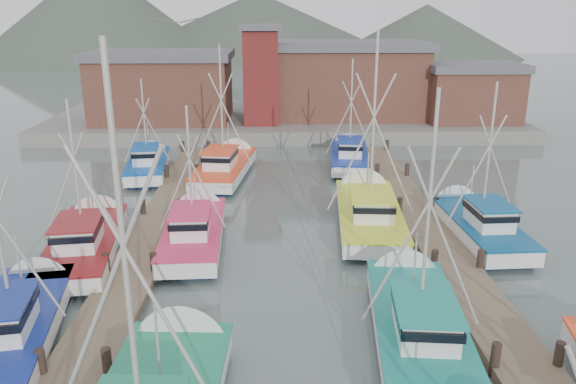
{
  "coord_description": "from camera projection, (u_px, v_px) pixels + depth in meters",
  "views": [
    {
      "loc": [
        -0.81,
        -16.8,
        11.01
      ],
      "look_at": [
        -0.2,
        8.88,
        2.6
      ],
      "focal_mm": 35.0,
      "sensor_mm": 36.0,
      "label": 1
    }
  ],
  "objects": [
    {
      "name": "ground",
      "position": [
        300.0,
        343.0,
        19.41
      ],
      "size": [
        260.0,
        260.0,
        0.0
      ],
      "primitive_type": "plane",
      "color": "#495754",
      "rests_on": "ground"
    },
    {
      "name": "dock_left",
      "position": [
        125.0,
        285.0,
        23.03
      ],
      "size": [
        2.3,
        46.0,
        1.5
      ],
      "color": "brown",
      "rests_on": "ground"
    },
    {
      "name": "dock_right",
      "position": [
        463.0,
        281.0,
        23.34
      ],
      "size": [
        2.3,
        46.0,
        1.5
      ],
      "color": "brown",
      "rests_on": "ground"
    },
    {
      "name": "quay",
      "position": [
        283.0,
        121.0,
        54.37
      ],
      "size": [
        44.0,
        16.0,
        1.2
      ],
      "primitive_type": "cube",
      "color": "gray",
      "rests_on": "ground"
    },
    {
      "name": "shed_left",
      "position": [
        163.0,
        86.0,
        51.06
      ],
      "size": [
        12.72,
        8.48,
        6.2
      ],
      "color": "brown",
      "rests_on": "quay"
    },
    {
      "name": "shed_center",
      "position": [
        346.0,
        79.0,
        53.24
      ],
      "size": [
        14.84,
        9.54,
        6.9
      ],
      "color": "brown",
      "rests_on": "quay"
    },
    {
      "name": "shed_right",
      "position": [
        471.0,
        92.0,
        50.9
      ],
      "size": [
        8.48,
        6.36,
        5.2
      ],
      "color": "brown",
      "rests_on": "quay"
    },
    {
      "name": "lookout_tower",
      "position": [
        261.0,
        74.0,
        48.99
      ],
      "size": [
        3.6,
        3.6,
        8.5
      ],
      "color": "maroon",
      "rests_on": "quay"
    },
    {
      "name": "distant_hills",
      "position": [
        225.0,
        56.0,
        135.58
      ],
      "size": [
        175.0,
        140.0,
        42.0
      ],
      "color": "#445042",
      "rests_on": "ground"
    },
    {
      "name": "boat_5",
      "position": [
        416.0,
        320.0,
        19.55
      ],
      "size": [
        3.86,
        9.58,
        9.64
      ],
      "rotation": [
        0.0,
        0.0,
        -0.1
      ],
      "color": "#101F35",
      "rests_on": "ground"
    },
    {
      "name": "boat_6",
      "position": [
        20.0,
        320.0,
        19.55
      ],
      "size": [
        3.9,
        8.75,
        8.23
      ],
      "rotation": [
        0.0,
        0.0,
        0.17
      ],
      "color": "#101F35",
      "rests_on": "ground"
    },
    {
      "name": "boat_8",
      "position": [
        195.0,
        230.0,
        27.51
      ],
      "size": [
        3.12,
        8.76,
        7.61
      ],
      "rotation": [
        0.0,
        0.0,
        0.04
      ],
      "color": "#101F35",
      "rests_on": "ground"
    },
    {
      "name": "boat_9",
      "position": [
        368.0,
        211.0,
        30.02
      ],
      "size": [
        4.42,
        10.34,
        11.05
      ],
      "rotation": [
        0.0,
        0.0,
        -0.08
      ],
      "color": "#101F35",
      "rests_on": "ground"
    },
    {
      "name": "boat_10",
      "position": [
        87.0,
        240.0,
        26.3
      ],
      "size": [
        3.94,
        9.4,
        8.17
      ],
      "rotation": [
        0.0,
        0.0,
        0.13
      ],
      "color": "#101F35",
      "rests_on": "ground"
    },
    {
      "name": "boat_11",
      "position": [
        475.0,
        223.0,
        28.38
      ],
      "size": [
        3.47,
        8.61,
        8.55
      ],
      "rotation": [
        0.0,
        0.0,
        0.05
      ],
      "color": "#101F35",
      "rests_on": "ground"
    },
    {
      "name": "boat_12",
      "position": [
        226.0,
        166.0,
        38.58
      ],
      "size": [
        4.09,
        9.68,
        9.68
      ],
      "rotation": [
        0.0,
        0.0,
        -0.13
      ],
      "color": "#101F35",
      "rests_on": "ground"
    },
    {
      "name": "boat_13",
      "position": [
        349.0,
        156.0,
        41.25
      ],
      "size": [
        3.42,
        8.61,
        8.43
      ],
      "rotation": [
        0.0,
        0.0,
        -0.1
      ],
      "color": "#101F35",
      "rests_on": "ground"
    },
    {
      "name": "boat_14",
      "position": [
        149.0,
        164.0,
        39.23
      ],
      "size": [
        3.44,
        8.4,
        7.24
      ],
      "rotation": [
        0.0,
        0.0,
        0.12
      ],
      "color": "#101F35",
      "rests_on": "ground"
    },
    {
      "name": "gull_near",
      "position": [
        178.0,
        21.0,
        15.14
      ],
      "size": [
        1.55,
        0.63,
        0.24
      ],
      "rotation": [
        0.0,
        0.0,
        -0.11
      ],
      "color": "gray",
      "rests_on": "ground"
    },
    {
      "name": "gull_far",
      "position": [
        291.0,
        176.0,
        18.91
      ],
      "size": [
        1.54,
        0.61,
        0.24
      ],
      "rotation": [
        0.0,
        0.0,
        0.03
      ],
      "color": "gray",
      "rests_on": "ground"
    }
  ]
}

